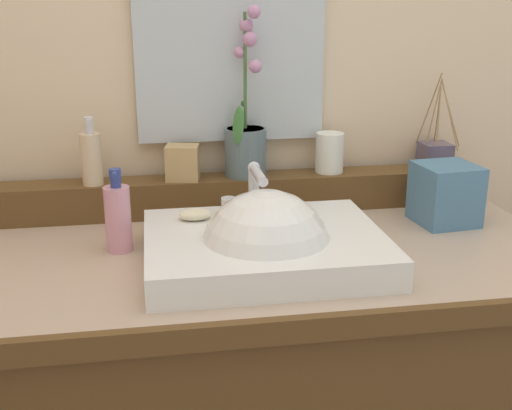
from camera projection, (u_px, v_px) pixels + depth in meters
name	position (u px, v px, depth m)	size (l,w,h in m)	color
wall_back	(224.00, 14.00, 1.60)	(2.91, 0.20, 2.58)	beige
back_ledge	(235.00, 194.00, 1.57)	(1.25, 0.10, 0.09)	brown
sink_basin	(265.00, 252.00, 1.25)	(0.47, 0.37, 0.28)	white
soap_bar	(195.00, 214.00, 1.33)	(0.07, 0.04, 0.02)	beige
potted_plant	(246.00, 138.00, 1.54)	(0.10, 0.12, 0.40)	slate
soap_dispenser	(91.00, 157.00, 1.47)	(0.05, 0.05, 0.16)	beige
tumbler_cup	(330.00, 153.00, 1.58)	(0.07, 0.07, 0.10)	white
reed_diffuser	(435.00, 154.00, 1.64)	(0.10, 0.11, 0.24)	#534960
trinket_box	(183.00, 163.00, 1.51)	(0.08, 0.06, 0.08)	tan
lotion_bottle	(118.00, 217.00, 1.31)	(0.05, 0.06, 0.18)	pink
tissue_box	(445.00, 194.00, 1.48)	(0.13, 0.13, 0.14)	teal
mirror	(231.00, 24.00, 1.50)	(0.46, 0.02, 0.55)	silver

